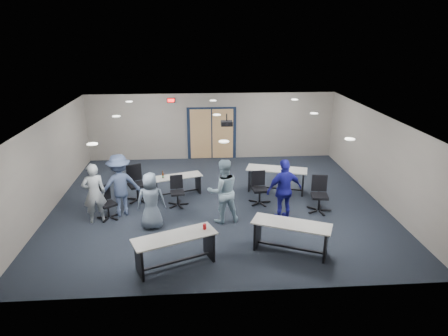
{
  "coord_description": "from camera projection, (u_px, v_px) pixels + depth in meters",
  "views": [
    {
      "loc": [
        -0.64,
        -11.4,
        5.17
      ],
      "look_at": [
        0.16,
        -0.3,
        1.24
      ],
      "focal_mm": 32.0,
      "sensor_mm": 36.0,
      "label": 1
    }
  ],
  "objects": [
    {
      "name": "person_back",
      "position": [
        120.0,
        185.0,
        11.38
      ],
      "size": [
        1.34,
        1.03,
        1.83
      ],
      "primitive_type": "imported",
      "rotation": [
        0.0,
        0.0,
        3.48
      ],
      "color": "#3E4C6F",
      "rests_on": "floor"
    },
    {
      "name": "chair_back_a",
      "position": [
        137.0,
        184.0,
        12.45
      ],
      "size": [
        0.94,
        0.94,
        1.12
      ],
      "primitive_type": null,
      "rotation": [
        0.0,
        0.0,
        0.43
      ],
      "color": "black",
      "rests_on": "floor"
    },
    {
      "name": "person_plaid",
      "position": [
        151.0,
        201.0,
        10.66
      ],
      "size": [
        0.79,
        0.53,
        1.58
      ],
      "primitive_type": "imported",
      "rotation": [
        0.0,
        0.0,
        3.17
      ],
      "color": "slate",
      "rests_on": "floor"
    },
    {
      "name": "table_front_left",
      "position": [
        175.0,
        245.0,
        9.0
      ],
      "size": [
        1.98,
        1.3,
        0.89
      ],
      "rotation": [
        0.0,
        0.0,
        0.39
      ],
      "color": "silver",
      "rests_on": "floor"
    },
    {
      "name": "back_wall",
      "position": [
        212.0,
        126.0,
        16.27
      ],
      "size": [
        10.0,
        0.04,
        2.7
      ],
      "primitive_type": "cube",
      "color": "gray",
      "rests_on": "floor"
    },
    {
      "name": "right_wall",
      "position": [
        379.0,
        158.0,
        12.38
      ],
      "size": [
        0.04,
        9.0,
        2.7
      ],
      "primitive_type": "cube",
      "color": "gray",
      "rests_on": "floor"
    },
    {
      "name": "double_door",
      "position": [
        212.0,
        134.0,
        16.34
      ],
      "size": [
        2.0,
        0.07,
        2.2
      ],
      "color": "black",
      "rests_on": "back_wall"
    },
    {
      "name": "table_front_right",
      "position": [
        291.0,
        232.0,
        9.59
      ],
      "size": [
        1.96,
        1.33,
        0.76
      ],
      "rotation": [
        0.0,
        0.0,
        -0.42
      ],
      "color": "silver",
      "rests_on": "floor"
    },
    {
      "name": "table_back_left",
      "position": [
        177.0,
        182.0,
        12.89
      ],
      "size": [
        1.7,
        1.0,
        0.89
      ],
      "rotation": [
        0.0,
        0.0,
        0.31
      ],
      "color": "silver",
      "rests_on": "floor"
    },
    {
      "name": "exit_sign",
      "position": [
        171.0,
        100.0,
        15.74
      ],
      "size": [
        0.32,
        0.07,
        0.18
      ],
      "color": "black",
      "rests_on": "back_wall"
    },
    {
      "name": "person_gray",
      "position": [
        94.0,
        193.0,
        10.96
      ],
      "size": [
        0.73,
        0.59,
        1.72
      ],
      "primitive_type": "imported",
      "rotation": [
        0.0,
        0.0,
        3.46
      ],
      "color": "#A1A9AF",
      "rests_on": "floor"
    },
    {
      "name": "chair_back_c",
      "position": [
        260.0,
        188.0,
        12.25
      ],
      "size": [
        0.7,
        0.7,
        1.0
      ],
      "primitive_type": null,
      "rotation": [
        0.0,
        0.0,
        0.11
      ],
      "color": "black",
      "rests_on": "floor"
    },
    {
      "name": "front_wall",
      "position": [
        231.0,
        234.0,
        7.81
      ],
      "size": [
        10.0,
        0.04,
        2.7
      ],
      "primitive_type": "cube",
      "color": "gray",
      "rests_on": "floor"
    },
    {
      "name": "floor",
      "position": [
        218.0,
        202.0,
        12.49
      ],
      "size": [
        10.0,
        10.0,
        0.0
      ],
      "primitive_type": "plane",
      "color": "black",
      "rests_on": "ground"
    },
    {
      "name": "person_lightblue",
      "position": [
        223.0,
        191.0,
        10.98
      ],
      "size": [
        1.02,
        0.87,
        1.83
      ],
      "primitive_type": "imported",
      "rotation": [
        0.0,
        0.0,
        3.36
      ],
      "color": "#9BBBCD",
      "rests_on": "floor"
    },
    {
      "name": "chair_back_b",
      "position": [
        177.0,
        192.0,
        12.1
      ],
      "size": [
        0.67,
        0.67,
        0.93
      ],
      "primitive_type": null,
      "rotation": [
        0.0,
        0.0,
        0.15
      ],
      "color": "black",
      "rests_on": "floor"
    },
    {
      "name": "table_back_right",
      "position": [
        277.0,
        176.0,
        13.16
      ],
      "size": [
        2.06,
        1.18,
        0.79
      ],
      "rotation": [
        0.0,
        0.0,
        -0.29
      ],
      "color": "silver",
      "rests_on": "floor"
    },
    {
      "name": "left_wall",
      "position": [
        48.0,
        165.0,
        11.7
      ],
      "size": [
        0.04,
        9.0,
        2.7
      ],
      "primitive_type": "cube",
      "color": "gray",
      "rests_on": "floor"
    },
    {
      "name": "ceiling_projector",
      "position": [
        227.0,
        123.0,
        12.18
      ],
      "size": [
        0.35,
        0.32,
        0.37
      ],
      "color": "black",
      "rests_on": "ceiling"
    },
    {
      "name": "chair_loose_right",
      "position": [
        320.0,
        195.0,
        11.69
      ],
      "size": [
        0.76,
        0.76,
        1.07
      ],
      "primitive_type": null,
      "rotation": [
        0.0,
        0.0,
        -0.14
      ],
      "color": "black",
      "rests_on": "floor"
    },
    {
      "name": "ceiling_can_lights",
      "position": [
        217.0,
        117.0,
        11.83
      ],
      "size": [
        6.24,
        5.74,
        0.02
      ],
      "primitive_type": null,
      "color": "white",
      "rests_on": "ceiling"
    },
    {
      "name": "ceiling",
      "position": [
        218.0,
        117.0,
        11.59
      ],
      "size": [
        10.0,
        9.0,
        0.04
      ],
      "primitive_type": "cube",
      "color": "silver",
      "rests_on": "back_wall"
    },
    {
      "name": "chair_loose_left",
      "position": [
        108.0,
        203.0,
        11.29
      ],
      "size": [
        0.84,
        0.84,
        0.95
      ],
      "primitive_type": null,
      "rotation": [
        0.0,
        0.0,
        0.65
      ],
      "color": "black",
      "rests_on": "floor"
    },
    {
      "name": "person_navy",
      "position": [
        284.0,
        190.0,
        11.1
      ],
      "size": [
        1.13,
        0.69,
        1.79
      ],
      "primitive_type": "imported",
      "rotation": [
        0.0,
        0.0,
        3.4
      ],
      "color": "navy",
      "rests_on": "floor"
    }
  ]
}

